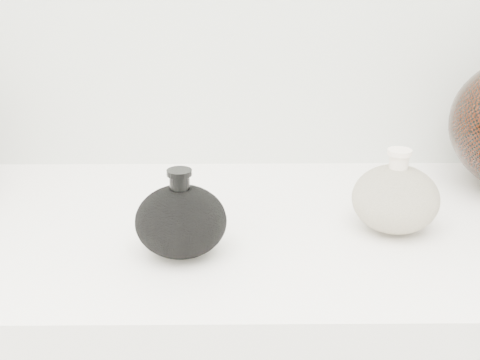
{
  "coord_description": "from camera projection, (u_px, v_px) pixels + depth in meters",
  "views": [
    {
      "loc": [
        0.04,
        0.1,
        1.29
      ],
      "look_at": [
        0.05,
        0.92,
        0.98
      ],
      "focal_mm": 50.0,
      "sensor_mm": 36.0,
      "label": 1
    }
  ],
  "objects": [
    {
      "name": "black_gourd_vase",
      "position": [
        181.0,
        220.0,
        0.83
      ],
      "size": [
        0.15,
        0.15,
        0.11
      ],
      "color": "black",
      "rests_on": "display_counter"
    },
    {
      "name": "cream_gourd_vase",
      "position": [
        396.0,
        198.0,
        0.9
      ],
      "size": [
        0.12,
        0.12,
        0.12
      ],
      "color": "beige",
      "rests_on": "display_counter"
    }
  ]
}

